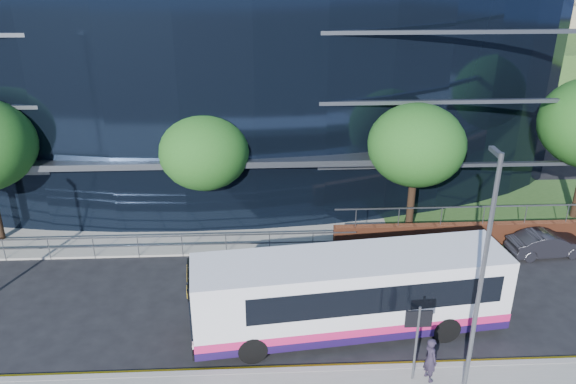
{
  "coord_description": "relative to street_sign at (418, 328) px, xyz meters",
  "views": [
    {
      "loc": [
        -0.25,
        -15.74,
        13.06
      ],
      "look_at": [
        0.9,
        8.0,
        2.7
      ],
      "focal_mm": 35.0,
      "sensor_mm": 36.0,
      "label": 1
    }
  ],
  "objects": [
    {
      "name": "ground",
      "position": [
        -4.5,
        1.59,
        -2.15
      ],
      "size": [
        200.0,
        200.0,
        0.0
      ],
      "primitive_type": "plane",
      "color": "black",
      "rests_on": "ground"
    },
    {
      "name": "kerb",
      "position": [
        -4.5,
        0.59,
        -2.07
      ],
      "size": [
        80.0,
        0.25,
        0.16
      ],
      "primitive_type": "cube",
      "color": "gray",
      "rests_on": "ground"
    },
    {
      "name": "yellow_line_outer",
      "position": [
        -4.5,
        0.79,
        -2.14
      ],
      "size": [
        80.0,
        0.08,
        0.01
      ],
      "primitive_type": "cube",
      "color": "gold",
      "rests_on": "ground"
    },
    {
      "name": "yellow_line_inner",
      "position": [
        -4.5,
        0.94,
        -2.14
      ],
      "size": [
        80.0,
        0.08,
        0.01
      ],
      "primitive_type": "cube",
      "color": "gold",
      "rests_on": "ground"
    },
    {
      "name": "far_forecourt",
      "position": [
        -10.5,
        12.59,
        -2.1
      ],
      "size": [
        50.0,
        8.0,
        0.1
      ],
      "primitive_type": "cube",
      "color": "gray",
      "rests_on": "ground"
    },
    {
      "name": "glass_office",
      "position": [
        -8.5,
        22.44,
        5.85
      ],
      "size": [
        44.0,
        23.1,
        16.0
      ],
      "color": "black",
      "rests_on": "ground"
    },
    {
      "name": "guard_railings",
      "position": [
        -12.5,
        8.59,
        -1.33
      ],
      "size": [
        24.0,
        0.05,
        1.1
      ],
      "color": "slate",
      "rests_on": "ground"
    },
    {
      "name": "street_sign",
      "position": [
        0.0,
        0.0,
        0.0
      ],
      "size": [
        0.85,
        0.09,
        2.8
      ],
      "color": "slate",
      "rests_on": "pavement_near"
    },
    {
      "name": "tree_far_b",
      "position": [
        -7.5,
        11.09,
        2.06
      ],
      "size": [
        4.29,
        4.29,
        6.05
      ],
      "color": "black",
      "rests_on": "ground"
    },
    {
      "name": "tree_far_c",
      "position": [
        2.5,
        10.59,
        2.39
      ],
      "size": [
        4.62,
        4.62,
        6.51
      ],
      "color": "black",
      "rests_on": "ground"
    },
    {
      "name": "tree_dist_e",
      "position": [
        19.5,
        41.59,
        2.39
      ],
      "size": [
        4.62,
        4.62,
        6.51
      ],
      "color": "black",
      "rests_on": "ground"
    },
    {
      "name": "streetlight_east",
      "position": [
        1.5,
        -0.59,
        2.29
      ],
      "size": [
        0.15,
        0.77,
        8.0
      ],
      "color": "slate",
      "rests_on": "pavement_near"
    },
    {
      "name": "city_bus",
      "position": [
        -1.58,
        2.83,
        -0.52
      ],
      "size": [
        11.57,
        3.87,
        3.07
      ],
      "rotation": [
        0.0,
        0.0,
        0.11
      ],
      "color": "white",
      "rests_on": "ground"
    },
    {
      "name": "parked_car",
      "position": [
        8.24,
        7.91,
        -1.56
      ],
      "size": [
        3.67,
        1.57,
        1.17
      ],
      "primitive_type": "imported",
      "rotation": [
        0.0,
        0.0,
        1.66
      ],
      "color": "black",
      "rests_on": "ground"
    },
    {
      "name": "pedestrian",
      "position": [
        0.52,
        -0.04,
        -1.21
      ],
      "size": [
        0.52,
        0.66,
        1.58
      ],
      "primitive_type": "imported",
      "rotation": [
        0.0,
        0.0,
        1.84
      ],
      "color": "#261F2F",
      "rests_on": "pavement_near"
    }
  ]
}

